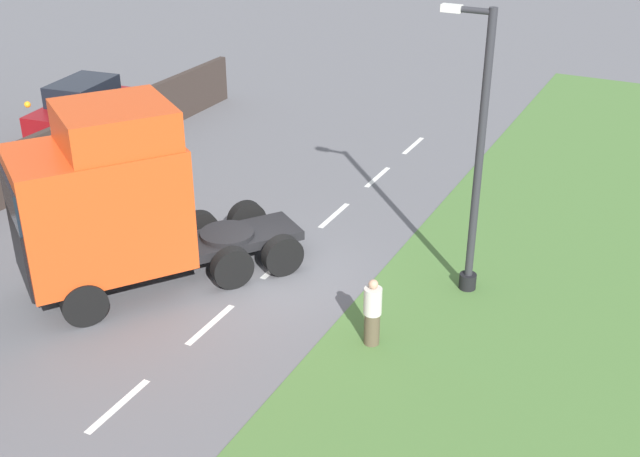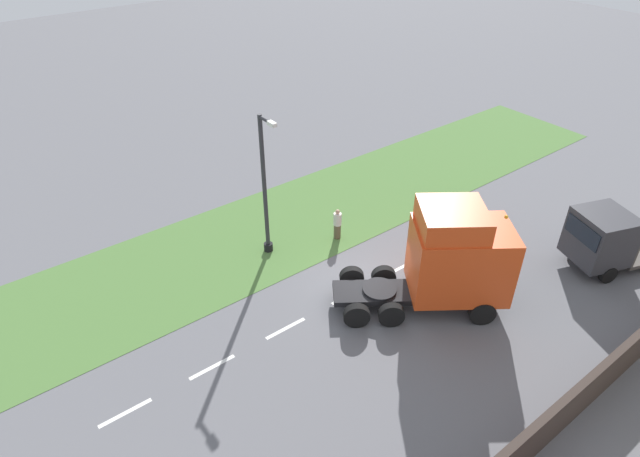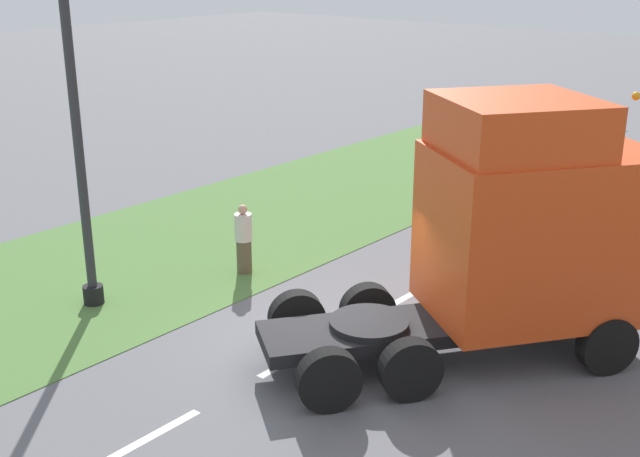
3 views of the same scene
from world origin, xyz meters
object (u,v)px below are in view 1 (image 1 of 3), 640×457
lorry_cab (112,202)px  lamp_post (475,174)px  pedestrian (372,313)px  parked_car (84,111)px

lorry_cab → lamp_post: lamp_post is taller
lamp_post → pedestrian: size_ratio=4.22×
parked_car → lamp_post: (-15.43, 3.99, 1.99)m
parked_car → pedestrian: (-14.34, 7.18, -0.25)m
lorry_cab → parked_car: 11.23m
lorry_cab → parked_car: size_ratio=1.45×
lamp_post → pedestrian: lamp_post is taller
pedestrian → parked_car: bearing=-26.6°
parked_car → lamp_post: 16.06m
lamp_post → parked_car: bearing=-14.5°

